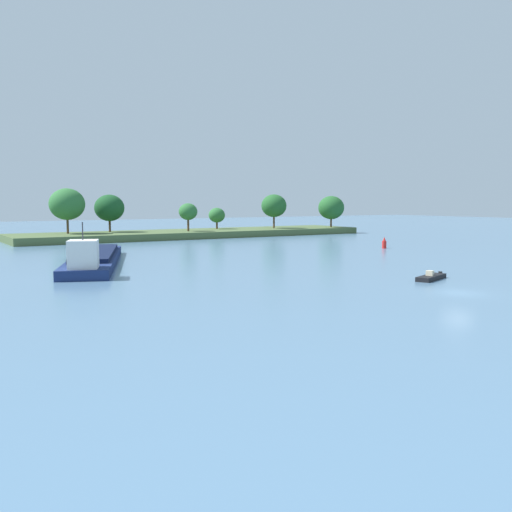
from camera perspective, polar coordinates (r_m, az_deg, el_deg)
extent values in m
plane|color=slate|center=(51.05, 19.50, -3.49)|extent=(400.00, 400.00, 0.00)
cube|color=#4C6038|center=(124.29, -5.87, 2.24)|extent=(76.98, 16.19, 1.39)
cylinder|color=#513823|center=(116.70, -18.24, 2.86)|extent=(0.44, 0.44, 2.99)
ellipsoid|color=#2D6B33|center=(116.60, -18.30, 4.92)|extent=(6.78, 6.78, 6.10)
cylinder|color=#513823|center=(120.37, -14.35, 2.92)|extent=(0.44, 0.44, 2.51)
ellipsoid|color=#194C23|center=(120.27, -14.39, 4.66)|extent=(6.00, 6.00, 5.40)
cylinder|color=#513823|center=(120.82, -6.77, 3.07)|extent=(0.44, 0.44, 2.53)
ellipsoid|color=#2D6B33|center=(120.74, -6.78, 4.41)|extent=(3.90, 3.90, 3.51)
cylinder|color=#513823|center=(130.24, -3.92, 3.07)|extent=(0.44, 0.44, 1.62)
ellipsoid|color=#2D6B33|center=(130.16, -3.92, 4.08)|extent=(3.72, 3.72, 3.35)
cylinder|color=#513823|center=(133.29, 1.79, 3.40)|extent=(0.44, 0.44, 2.87)
ellipsoid|color=#235B28|center=(133.21, 1.80, 5.03)|extent=(5.85, 5.85, 5.26)
cylinder|color=#513823|center=(139.49, 7.48, 3.32)|extent=(0.44, 0.44, 2.23)
ellipsoid|color=#235B28|center=(139.41, 7.50, 4.80)|extent=(6.21, 6.21, 5.59)
cube|color=navy|center=(72.48, -15.76, -0.39)|extent=(15.93, 30.60, 1.04)
cube|color=#0F1834|center=(73.89, -15.68, 0.32)|extent=(11.87, 21.70, 0.50)
cube|color=white|center=(59.19, -16.82, 0.17)|extent=(3.78, 4.00, 2.80)
cylinder|color=#333338|center=(59.03, -16.89, 2.40)|extent=(0.12, 0.12, 1.80)
cube|color=navy|center=(87.39, -14.98, 0.64)|extent=(3.90, 2.23, 0.94)
cube|color=black|center=(58.75, 17.04, -2.06)|extent=(4.95, 2.91, 0.43)
cube|color=beige|center=(58.36, 16.93, -1.64)|extent=(0.70, 0.80, 0.50)
cube|color=black|center=(61.11, 17.88, -1.74)|extent=(0.37, 0.40, 0.56)
cylinder|color=red|center=(95.53, 12.65, 1.11)|extent=(0.70, 0.70, 1.20)
cone|color=red|center=(95.47, 12.66, 1.67)|extent=(0.49, 0.49, 0.70)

